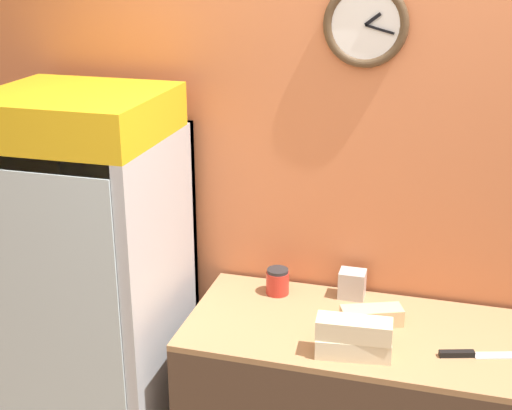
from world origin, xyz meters
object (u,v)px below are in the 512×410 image
sandwich_stack_middle (354,329)px  napkin_dispenser (352,284)px  beverage_cooler (99,276)px  chefs_knife (476,354)px  sandwich_flat_left (372,316)px  condiment_jar (278,281)px  sandwich_stack_bottom (353,347)px

sandwich_stack_middle → napkin_dispenser: sandwich_stack_middle is taller
beverage_cooler → chefs_knife: bearing=-3.8°
beverage_cooler → chefs_knife: (1.58, -0.10, -0.06)m
sandwich_stack_middle → sandwich_flat_left: (0.04, 0.25, -0.08)m
chefs_knife → condiment_jar: size_ratio=3.33×
sandwich_flat_left → chefs_knife: sandwich_flat_left is taller
sandwich_stack_middle → condiment_jar: size_ratio=2.46×
sandwich_stack_bottom → sandwich_stack_middle: (0.00, 0.00, 0.08)m
sandwich_stack_middle → beverage_cooler: bearing=168.8°
sandwich_flat_left → napkin_dispenser: size_ratio=2.15×
chefs_knife → beverage_cooler: bearing=176.2°
beverage_cooler → napkin_dispenser: beverage_cooler is taller
napkin_dispenser → sandwich_stack_middle: bearing=-81.0°
chefs_knife → napkin_dispenser: napkin_dispenser is taller
condiment_jar → napkin_dispenser: 0.32m
sandwich_stack_middle → sandwich_flat_left: size_ratio=1.09×
sandwich_stack_bottom → chefs_knife: size_ratio=0.75×
chefs_knife → sandwich_stack_middle: bearing=-164.5°
sandwich_stack_middle → condiment_jar: (-0.39, 0.41, -0.06)m
condiment_jar → napkin_dispenser: napkin_dispenser is taller
chefs_knife → napkin_dispenser: 0.62m
sandwich_stack_middle → chefs_knife: sandwich_stack_middle is taller
sandwich_flat_left → condiment_jar: bearing=159.9°
sandwich_stack_middle → chefs_knife: (0.44, 0.12, -0.11)m
beverage_cooler → napkin_dispenser: (1.07, 0.24, -0.01)m
sandwich_stack_middle → sandwich_stack_bottom: bearing=0.0°
chefs_knife → sandwich_flat_left: bearing=161.6°
sandwich_stack_bottom → chefs_knife: bearing=15.5°
beverage_cooler → chefs_knife: size_ratio=4.76×
beverage_cooler → sandwich_stack_bottom: size_ratio=6.37×
chefs_knife → condiment_jar: bearing=160.8°
sandwich_stack_bottom → sandwich_stack_middle: 0.08m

